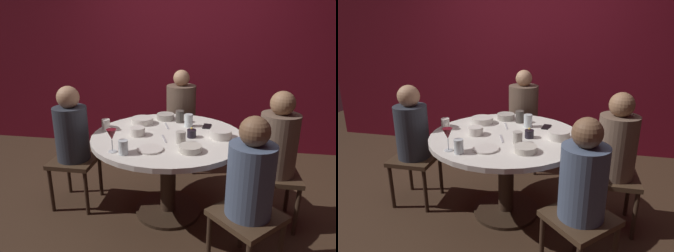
{
  "view_description": "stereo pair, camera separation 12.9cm",
  "coord_description": "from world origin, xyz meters",
  "views": [
    {
      "loc": [
        0.39,
        -2.41,
        1.65
      ],
      "look_at": [
        0.0,
        0.0,
        0.84
      ],
      "focal_mm": 32.34,
      "sensor_mm": 36.0,
      "label": 1
    },
    {
      "loc": [
        0.51,
        -2.38,
        1.65
      ],
      "look_at": [
        0.0,
        0.0,
        0.84
      ],
      "focal_mm": 32.34,
      "sensor_mm": 36.0,
      "label": 2
    }
  ],
  "objects": [
    {
      "name": "cup_by_right_diner",
      "position": [
        0.06,
        0.37,
        0.81
      ],
      "size": [
        0.08,
        0.08,
        0.12
      ],
      "primitive_type": "cylinder",
      "color": "#4C4742",
      "rests_on": "dining_table"
    },
    {
      "name": "candle_holder",
      "position": [
        0.2,
        -0.03,
        0.79
      ],
      "size": [
        0.08,
        0.08,
        0.09
      ],
      "color": "black",
      "rests_on": "dining_table"
    },
    {
      "name": "cup_near_candle",
      "position": [
        -0.57,
        0.03,
        0.81
      ],
      "size": [
        0.07,
        0.07,
        0.1
      ],
      "primitive_type": "cylinder",
      "color": "silver",
      "rests_on": "dining_table"
    },
    {
      "name": "back_wall",
      "position": [
        0.0,
        1.66,
        1.3
      ],
      "size": [
        6.0,
        0.1,
        2.6
      ],
      "primitive_type": "cube",
      "color": "maroon",
      "rests_on": "ground"
    },
    {
      "name": "fork_near_plate",
      "position": [
        -0.05,
        0.23,
        0.76
      ],
      "size": [
        0.07,
        0.18,
        0.01
      ],
      "primitive_type": "cube",
      "rotation": [
        0.0,
        0.0,
        0.32
      ],
      "color": "#B7B7BC",
      "rests_on": "dining_table"
    },
    {
      "name": "wine_glass",
      "position": [
        -0.35,
        -0.43,
        0.88
      ],
      "size": [
        0.08,
        0.08,
        0.18
      ],
      "color": "silver",
      "rests_on": "dining_table"
    },
    {
      "name": "bowl_salad_center",
      "position": [
        -0.1,
        0.44,
        0.79
      ],
      "size": [
        0.17,
        0.17,
        0.06
      ],
      "primitive_type": "cylinder",
      "color": "#B2ADA3",
      "rests_on": "dining_table"
    },
    {
      "name": "seated_diner_front_right",
      "position": [
        0.63,
        -0.63,
        0.7
      ],
      "size": [
        0.57,
        0.57,
        1.14
      ],
      "rotation": [
        0.0,
        0.0,
        2.36
      ],
      "color": "#3F2D1E",
      "rests_on": "ground"
    },
    {
      "name": "bowl_serving_large",
      "position": [
        0.22,
        -0.33,
        0.78
      ],
      "size": [
        0.17,
        0.17,
        0.05
      ],
      "primitive_type": "cylinder",
      "color": "beige",
      "rests_on": "dining_table"
    },
    {
      "name": "dining_table",
      "position": [
        0.0,
        0.0,
        0.6
      ],
      "size": [
        1.31,
        1.31,
        0.76
      ],
      "color": "silver",
      "rests_on": "ground"
    },
    {
      "name": "knife_near_plate",
      "position": [
        -0.01,
        -0.11,
        0.76
      ],
      "size": [
        0.08,
        0.18,
        0.01
      ],
      "primitive_type": "cube",
      "rotation": [
        0.0,
        0.0,
        0.34
      ],
      "color": "#B7B7BC",
      "rests_on": "dining_table"
    },
    {
      "name": "bowl_rice_portion",
      "position": [
        -0.26,
        -0.05,
        0.79
      ],
      "size": [
        0.13,
        0.13,
        0.07
      ],
      "primitive_type": "cylinder",
      "color": "silver",
      "rests_on": "dining_table"
    },
    {
      "name": "seated_diner_left",
      "position": [
        -0.88,
        0.0,
        0.71
      ],
      "size": [
        0.4,
        0.4,
        1.15
      ],
      "rotation": [
        0.0,
        0.0,
        6.28
      ],
      "color": "#3F2D1E",
      "rests_on": "ground"
    },
    {
      "name": "cell_phone",
      "position": [
        0.32,
        0.28,
        0.76
      ],
      "size": [
        0.08,
        0.15,
        0.01
      ],
      "primitive_type": "cube",
      "rotation": [
        0.0,
        0.0,
        3.04
      ],
      "color": "black",
      "rests_on": "dining_table"
    },
    {
      "name": "cup_center_front",
      "position": [
        0.13,
        -0.17,
        0.8
      ],
      "size": [
        0.08,
        0.08,
        0.1
      ],
      "primitive_type": "cylinder",
      "color": "#B2ADA3",
      "rests_on": "dining_table"
    },
    {
      "name": "seated_diner_right",
      "position": [
        0.91,
        0.0,
        0.72
      ],
      "size": [
        0.4,
        0.4,
        1.17
      ],
      "rotation": [
        0.0,
        0.0,
        3.14
      ],
      "color": "#3F2D1E",
      "rests_on": "ground"
    },
    {
      "name": "ground_plane",
      "position": [
        0.0,
        0.0,
        0.0
      ],
      "size": [
        8.0,
        8.0,
        0.0
      ],
      "primitive_type": "plane",
      "color": "#382619"
    },
    {
      "name": "bowl_sauce_side",
      "position": [
        -0.29,
        0.27,
        0.79
      ],
      "size": [
        0.21,
        0.21,
        0.06
      ],
      "primitive_type": "cylinder",
      "color": "silver",
      "rests_on": "dining_table"
    },
    {
      "name": "bowl_small_white",
      "position": [
        0.44,
        -0.0,
        0.79
      ],
      "size": [
        0.18,
        0.18,
        0.07
      ],
      "primitive_type": "cylinder",
      "color": "silver",
      "rests_on": "dining_table"
    },
    {
      "name": "seated_diner_back",
      "position": [
        0.0,
        0.95,
        0.73
      ],
      "size": [
        0.4,
        0.4,
        1.18
      ],
      "rotation": [
        0.0,
        0.0,
        4.71
      ],
      "color": "#3F2D1E",
      "rests_on": "ground"
    },
    {
      "name": "dinner_plate",
      "position": [
        -0.08,
        -0.35,
        0.76
      ],
      "size": [
        0.2,
        0.2,
        0.01
      ],
      "primitive_type": "cylinder",
      "color": "silver",
      "rests_on": "dining_table"
    },
    {
      "name": "cup_far_edge",
      "position": [
        -0.25,
        -0.46,
        0.81
      ],
      "size": [
        0.07,
        0.07,
        0.11
      ],
      "primitive_type": "cylinder",
      "color": "silver",
      "rests_on": "dining_table"
    },
    {
      "name": "cup_by_left_diner",
      "position": [
        0.15,
        0.26,
        0.81
      ],
      "size": [
        0.08,
        0.08,
        0.12
      ],
      "primitive_type": "cylinder",
      "color": "silver",
      "rests_on": "dining_table"
    }
  ]
}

